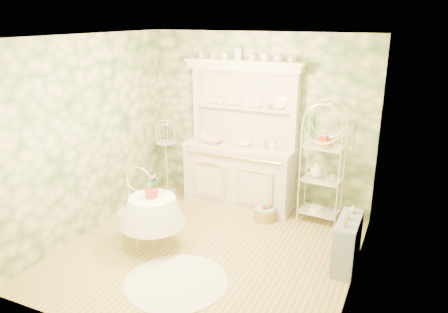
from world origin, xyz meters
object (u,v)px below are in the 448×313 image
at_px(kitchen_dresser, 240,136).
at_px(birdcage_stand, 166,151).
at_px(side_shelf, 347,242).
at_px(round_table, 153,225).
at_px(floor_basket, 265,212).
at_px(bakers_rack, 322,167).
at_px(cafe_chair, 133,212).

relative_size(kitchen_dresser, birdcage_stand, 1.50).
bearing_deg(side_shelf, round_table, -158.11).
distance_m(kitchen_dresser, birdcage_stand, 1.36).
distance_m(kitchen_dresser, floor_basket, 1.22).
bearing_deg(birdcage_stand, bakers_rack, 0.73).
xyz_separation_m(kitchen_dresser, bakers_rack, (1.30, -0.02, -0.30)).
height_order(round_table, cafe_chair, cafe_chair).
bearing_deg(side_shelf, kitchen_dresser, 156.95).
height_order(side_shelf, floor_basket, side_shelf).
xyz_separation_m(side_shelf, round_table, (-2.37, -0.61, 0.01)).
relative_size(kitchen_dresser, floor_basket, 6.09).
bearing_deg(birdcage_stand, floor_basket, -9.00).
xyz_separation_m(side_shelf, birdcage_stand, (-3.19, 1.06, 0.45)).
distance_m(bakers_rack, round_table, 2.52).
bearing_deg(kitchen_dresser, birdcage_stand, -177.61).
xyz_separation_m(round_table, birdcage_stand, (-0.81, 1.66, 0.43)).
relative_size(birdcage_stand, floor_basket, 4.05).
bearing_deg(side_shelf, cafe_chair, -159.75).
bearing_deg(birdcage_stand, round_table, -64.02).
distance_m(bakers_rack, side_shelf, 1.34).
xyz_separation_m(kitchen_dresser, cafe_chair, (-0.81, -1.72, -0.70)).
xyz_separation_m(kitchen_dresser, side_shelf, (1.88, -1.11, -0.83)).
bearing_deg(floor_basket, bakers_rack, 24.25).
height_order(kitchen_dresser, floor_basket, kitchen_dresser).
bearing_deg(round_table, cafe_chair, 179.89).
height_order(side_shelf, birdcage_stand, birdcage_stand).
bearing_deg(bakers_rack, side_shelf, -56.34).
bearing_deg(round_table, kitchen_dresser, 73.95).
bearing_deg(bakers_rack, floor_basket, -150.14).
distance_m(kitchen_dresser, bakers_rack, 1.33).
relative_size(kitchen_dresser, bakers_rack, 1.35).
distance_m(side_shelf, round_table, 2.45).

